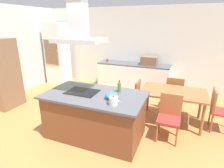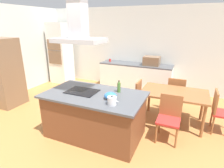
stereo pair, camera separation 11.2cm
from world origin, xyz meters
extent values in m
plane|color=#AD753D|center=(0.00, 1.50, 0.00)|extent=(16.00, 16.00, 0.00)
cube|color=silver|center=(0.00, 3.25, 1.35)|extent=(7.20, 0.10, 2.70)
cube|color=silver|center=(-3.45, 1.00, 1.35)|extent=(0.10, 8.80, 2.70)
cube|color=brown|center=(0.00, 0.00, 0.43)|extent=(1.82, 1.01, 0.86)
cube|color=#4C4F54|center=(0.00, 0.00, 0.88)|extent=(1.92, 1.11, 0.04)
cube|color=black|center=(-0.27, 0.00, 0.91)|extent=(0.60, 0.44, 0.01)
cylinder|color=silver|center=(0.51, -0.31, 0.97)|extent=(0.15, 0.15, 0.14)
sphere|color=black|center=(0.51, -0.31, 1.05)|extent=(0.03, 0.03, 0.03)
cone|color=silver|center=(0.61, -0.31, 0.98)|extent=(0.06, 0.03, 0.04)
cylinder|color=#47722D|center=(0.40, 0.27, 0.99)|extent=(0.06, 0.06, 0.19)
cylinder|color=#47722D|center=(0.40, 0.27, 1.11)|extent=(0.03, 0.03, 0.04)
cylinder|color=black|center=(0.40, 0.27, 1.13)|extent=(0.03, 0.03, 0.01)
ellipsoid|color=#2D6BB7|center=(0.39, -0.10, 0.96)|extent=(0.22, 0.22, 0.12)
cube|color=white|center=(-0.04, 2.88, 0.43)|extent=(2.37, 0.62, 0.86)
cube|color=#4C4F54|center=(-0.04, 2.88, 0.88)|extent=(2.37, 0.62, 0.04)
cube|color=brown|center=(0.48, 2.88, 1.04)|extent=(0.50, 0.38, 0.28)
cylinder|color=red|center=(-0.98, 2.89, 0.95)|extent=(0.08, 0.08, 0.09)
cube|color=white|center=(-2.90, 2.65, 1.10)|extent=(0.70, 0.64, 2.20)
cube|color=brown|center=(-2.90, 2.32, 1.45)|extent=(0.56, 0.02, 0.36)
cube|color=brown|center=(-2.90, 2.32, 1.00)|extent=(0.56, 0.02, 0.48)
cube|color=brown|center=(-2.98, 0.33, 0.91)|extent=(0.80, 0.70, 1.82)
cube|color=#995B33|center=(1.37, 1.14, 0.73)|extent=(1.40, 0.90, 0.04)
cylinder|color=#995B33|center=(0.75, 0.77, 0.35)|extent=(0.06, 0.06, 0.71)
cylinder|color=#995B33|center=(1.99, 0.77, 0.35)|extent=(0.06, 0.06, 0.71)
cylinder|color=#995B33|center=(0.75, 1.51, 0.35)|extent=(0.06, 0.06, 0.71)
cylinder|color=#995B33|center=(1.99, 1.51, 0.35)|extent=(0.06, 0.06, 0.71)
cube|color=red|center=(2.37, 1.14, 0.43)|extent=(0.42, 0.42, 0.04)
cube|color=#995B33|center=(2.18, 1.14, 0.67)|extent=(0.04, 0.42, 0.44)
cylinder|color=#995B33|center=(2.19, 1.32, 0.21)|extent=(0.04, 0.04, 0.41)
cylinder|color=#995B33|center=(2.19, 0.96, 0.21)|extent=(0.04, 0.04, 0.41)
cube|color=red|center=(1.37, 1.89, 0.43)|extent=(0.42, 0.42, 0.04)
cube|color=#995B33|center=(1.37, 1.70, 0.67)|extent=(0.42, 0.04, 0.44)
cylinder|color=#995B33|center=(1.19, 2.07, 0.21)|extent=(0.04, 0.04, 0.41)
cylinder|color=#995B33|center=(1.55, 2.07, 0.21)|extent=(0.04, 0.04, 0.41)
cylinder|color=#995B33|center=(1.19, 1.71, 0.21)|extent=(0.04, 0.04, 0.41)
cylinder|color=#995B33|center=(1.55, 1.71, 0.21)|extent=(0.04, 0.04, 0.41)
cube|color=red|center=(1.37, 0.39, 0.43)|extent=(0.42, 0.42, 0.04)
cube|color=#995B33|center=(1.37, 0.58, 0.67)|extent=(0.42, 0.04, 0.44)
cylinder|color=#995B33|center=(1.55, 0.21, 0.21)|extent=(0.04, 0.04, 0.41)
cylinder|color=#995B33|center=(1.19, 0.21, 0.21)|extent=(0.04, 0.04, 0.41)
cylinder|color=#995B33|center=(1.55, 0.57, 0.21)|extent=(0.04, 0.04, 0.41)
cylinder|color=#995B33|center=(1.19, 0.57, 0.21)|extent=(0.04, 0.04, 0.41)
cube|color=red|center=(0.37, 1.14, 0.43)|extent=(0.42, 0.42, 0.04)
cube|color=#995B33|center=(0.56, 1.14, 0.67)|extent=(0.04, 0.42, 0.44)
cylinder|color=#995B33|center=(0.19, 0.96, 0.21)|extent=(0.04, 0.04, 0.41)
cylinder|color=#995B33|center=(0.19, 1.32, 0.21)|extent=(0.04, 0.04, 0.41)
cylinder|color=#995B33|center=(0.55, 0.96, 0.21)|extent=(0.04, 0.04, 0.41)
cylinder|color=#995B33|center=(0.55, 1.32, 0.21)|extent=(0.04, 0.04, 0.41)
cube|color=#ADADB2|center=(-0.27, 0.00, 1.89)|extent=(0.90, 0.55, 0.08)
cube|color=#ADADB2|center=(-0.27, 0.00, 2.28)|extent=(0.28, 0.24, 0.70)
camera|label=1|loc=(1.52, -2.87, 2.19)|focal=29.20mm
camera|label=2|loc=(1.62, -2.83, 2.19)|focal=29.20mm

